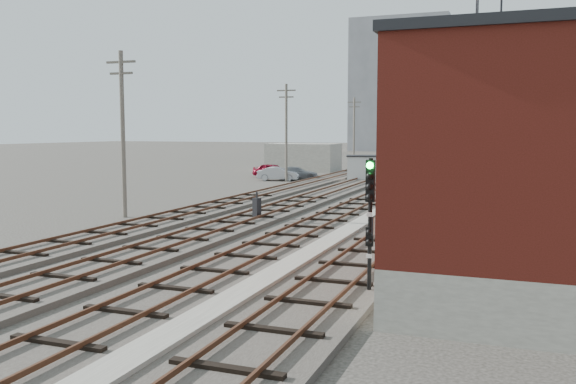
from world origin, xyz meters
The scene contains 23 objects.
ground centered at (0.00, 60.00, 0.00)m, with size 320.00×320.00×0.00m, color #282621.
track_right centered at (2.50, 39.00, 0.11)m, with size 3.20×90.00×0.39m.
track_mid_right centered at (-1.50, 39.00, 0.11)m, with size 3.20×90.00×0.39m.
track_mid_left centered at (-5.50, 39.00, 0.11)m, with size 3.20×90.00×0.39m.
track_left centered at (-9.50, 39.00, 0.11)m, with size 3.20×90.00×0.39m.
platform_curb centered at (0.50, 14.00, 0.13)m, with size 0.90×28.00×0.26m, color gray.
brick_building centered at (7.50, 12.00, 3.63)m, with size 6.54×12.20×7.22m.
lattice_tower centered at (5.50, 35.00, 7.50)m, with size 1.60×1.60×15.00m.
utility_pole_left_a centered at (-12.50, 20.00, 4.80)m, with size 1.80×0.24×9.00m.
utility_pole_left_b centered at (-12.50, 45.00, 4.80)m, with size 1.80×0.24×9.00m.
utility_pole_left_c centered at (-12.50, 70.00, 4.80)m, with size 1.80×0.24×9.00m.
utility_pole_right_a centered at (6.50, 28.00, 4.80)m, with size 1.80×0.24×9.00m.
utility_pole_right_b centered at (6.50, 58.00, 4.80)m, with size 1.80×0.24×9.00m.
apartment_left centered at (-18.00, 135.00, 15.00)m, with size 22.00×14.00×30.00m, color gray.
apartment_right centered at (8.00, 150.00, 13.00)m, with size 16.00×12.00×26.00m, color gray.
shed_left centered at (-16.00, 60.00, 1.60)m, with size 8.00×5.00×3.20m, color gray.
shed_right centered at (9.00, 70.00, 2.00)m, with size 6.00×6.00×4.00m, color gray.
signal_mast centered at (3.70, 8.95, 2.33)m, with size 0.40×0.41×3.98m.
switch_stand centered at (-5.12, 21.17, 0.69)m, with size 0.43×0.43×1.46m.
site_trailer centered at (-4.70, 48.52, 1.22)m, with size 6.17×3.79×2.42m.
car_red centered at (-15.44, 48.82, 0.72)m, with size 1.69×4.21×1.43m, color maroon.
car_silver centered at (-13.62, 45.75, 0.64)m, with size 1.36×3.91×1.29m, color #A8AAAF.
car_grey centered at (-12.48, 47.77, 0.62)m, with size 1.73×4.26×1.24m, color gray.
Camera 1 is at (7.54, -7.85, 4.75)m, focal length 38.00 mm.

